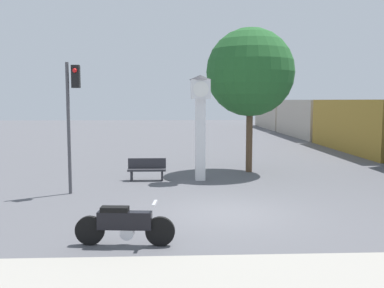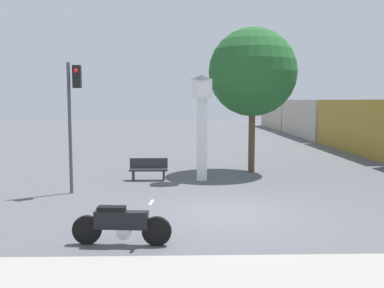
{
  "view_description": "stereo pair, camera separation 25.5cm",
  "coord_description": "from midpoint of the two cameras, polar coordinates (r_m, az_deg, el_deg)",
  "views": [
    {
      "loc": [
        -1.59,
        -12.44,
        3.36
      ],
      "look_at": [
        -0.95,
        1.62,
        1.92
      ],
      "focal_mm": 40.0,
      "sensor_mm": 36.0,
      "label": 1
    },
    {
      "loc": [
        -1.34,
        -12.45,
        3.36
      ],
      "look_at": [
        -0.95,
        1.62,
        1.92
      ],
      "focal_mm": 40.0,
      "sensor_mm": 36.0,
      "label": 2
    }
  ],
  "objects": [
    {
      "name": "traffic_light",
      "position": [
        15.82,
        -16.17,
        5.06
      ],
      "size": [
        0.5,
        0.35,
        4.7
      ],
      "color": "#47474C",
      "rests_on": "ground_plane"
    },
    {
      "name": "clock_tower",
      "position": [
        17.85,
        0.71,
        4.38
      ],
      "size": [
        0.94,
        0.94,
        4.41
      ],
      "color": "white",
      "rests_on": "ground_plane"
    },
    {
      "name": "motorcycle",
      "position": [
        10.22,
        -9.71,
        -10.54
      ],
      "size": [
        2.33,
        0.51,
        1.03
      ],
      "rotation": [
        0.0,
        0.0,
        -0.09
      ],
      "color": "black",
      "rests_on": "ground_plane"
    },
    {
      "name": "street_tree",
      "position": [
        20.16,
        7.4,
        9.43
      ],
      "size": [
        4.06,
        4.06,
        6.68
      ],
      "color": "brown",
      "rests_on": "ground_plane"
    },
    {
      "name": "ground_plane",
      "position": [
        12.97,
        4.02,
        -9.19
      ],
      "size": [
        120.0,
        120.0,
        0.0
      ],
      "primitive_type": "plane",
      "color": "#56565B"
    },
    {
      "name": "bench",
      "position": [
        18.13,
        -6.43,
        -3.29
      ],
      "size": [
        1.6,
        0.44,
        0.92
      ],
      "color": "#2D2D33",
      "rests_on": "ground_plane"
    },
    {
      "name": "freight_train",
      "position": [
        35.87,
        17.59,
        2.93
      ],
      "size": [
        2.8,
        46.66,
        3.4
      ],
      "color": "#333842",
      "rests_on": "ground_plane"
    }
  ]
}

